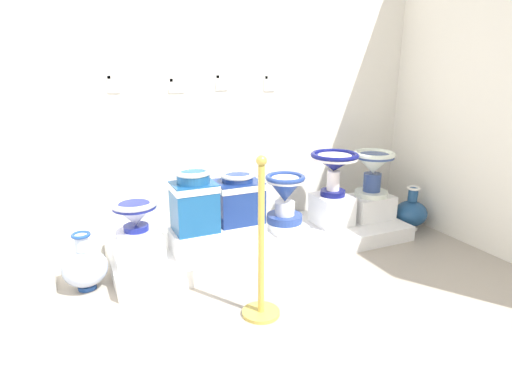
# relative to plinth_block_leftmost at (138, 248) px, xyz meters

# --- Properties ---
(ground_plane) EXTENTS (5.33, 5.61, 0.02)m
(ground_plane) POSITION_rel_plinth_block_leftmost_xyz_m (1.09, -1.52, -0.24)
(ground_plane) COLOR #A3998C
(wall_back) EXTENTS (3.53, 0.06, 2.83)m
(wall_back) POSITION_rel_plinth_block_leftmost_xyz_m (1.09, 0.52, 1.18)
(wall_back) COLOR white
(wall_back) RESTS_ON ground_plane
(wall_left) EXTENTS (0.06, 3.01, 2.83)m
(wall_left) POSITION_rel_plinth_block_leftmost_xyz_m (-0.61, -0.92, 1.18)
(wall_left) COLOR white
(wall_left) RESTS_ON ground_plane
(display_platform) EXTENTS (2.58, 0.80, 0.13)m
(display_platform) POSITION_rel_plinth_block_leftmost_xyz_m (1.09, 0.07, -0.17)
(display_platform) COLOR white
(display_platform) RESTS_ON ground_plane
(plinth_block_leftmost) EXTENTS (0.34, 0.35, 0.20)m
(plinth_block_leftmost) POSITION_rel_plinth_block_leftmost_xyz_m (0.00, 0.00, 0.00)
(plinth_block_leftmost) COLOR white
(plinth_block_leftmost) RESTS_ON display_platform
(antique_toilet_leftmost) EXTENTS (0.33, 0.33, 0.27)m
(antique_toilet_leftmost) POSITION_rel_plinth_block_leftmost_xyz_m (-0.00, -0.00, 0.26)
(antique_toilet_leftmost) COLOR silver
(antique_toilet_leftmost) RESTS_ON plinth_block_leftmost
(plinth_block_central_ornate) EXTENTS (0.37, 0.31, 0.17)m
(plinth_block_central_ornate) POSITION_rel_plinth_block_leftmost_xyz_m (0.44, -0.01, -0.01)
(plinth_block_central_ornate) COLOR white
(plinth_block_central_ornate) RESTS_ON display_platform
(antique_toilet_central_ornate) EXTENTS (0.33, 0.28, 0.48)m
(antique_toilet_central_ornate) POSITION_rel_plinth_block_leftmost_xyz_m (0.44, -0.01, 0.32)
(antique_toilet_central_ornate) COLOR #174D87
(antique_toilet_central_ornate) RESTS_ON plinth_block_central_ornate
(plinth_block_rightmost) EXTENTS (0.39, 0.33, 0.13)m
(plinth_block_rightmost) POSITION_rel_plinth_block_leftmost_xyz_m (0.86, 0.14, -0.03)
(plinth_block_rightmost) COLOR white
(plinth_block_rightmost) RESTS_ON display_platform
(antique_toilet_rightmost) EXTENTS (0.38, 0.32, 0.42)m
(antique_toilet_rightmost) POSITION_rel_plinth_block_leftmost_xyz_m (0.86, 0.14, 0.25)
(antique_toilet_rightmost) COLOR navy
(antique_toilet_rightmost) RESTS_ON plinth_block_rightmost
(plinth_block_squat_floral) EXTENTS (0.29, 0.37, 0.07)m
(plinth_block_squat_floral) POSITION_rel_plinth_block_leftmost_xyz_m (1.29, 0.12, -0.07)
(plinth_block_squat_floral) COLOR white
(plinth_block_squat_floral) RESTS_ON display_platform
(antique_toilet_squat_floral) EXTENTS (0.34, 0.34, 0.42)m
(antique_toilet_squat_floral) POSITION_rel_plinth_block_leftmost_xyz_m (1.29, 0.12, 0.23)
(antique_toilet_squat_floral) COLOR navy
(antique_toilet_squat_floral) RESTS_ON plinth_block_squat_floral
(plinth_block_broad_patterned) EXTENTS (0.31, 0.32, 0.27)m
(plinth_block_broad_patterned) POSITION_rel_plinth_block_leftmost_xyz_m (1.74, 0.06, 0.03)
(plinth_block_broad_patterned) COLOR white
(plinth_block_broad_patterned) RESTS_ON display_platform
(antique_toilet_broad_patterned) EXTENTS (0.42, 0.42, 0.39)m
(antique_toilet_broad_patterned) POSITION_rel_plinth_block_leftmost_xyz_m (1.74, 0.06, 0.46)
(antique_toilet_broad_patterned) COLOR navy
(antique_toilet_broad_patterned) RESTS_ON plinth_block_broad_patterned
(plinth_block_tall_cobalt) EXTENTS (0.39, 0.30, 0.22)m
(plinth_block_tall_cobalt) POSITION_rel_plinth_block_leftmost_xyz_m (2.15, 0.04, 0.01)
(plinth_block_tall_cobalt) COLOR white
(plinth_block_tall_cobalt) RESTS_ON display_platform
(antique_toilet_tall_cobalt) EXTENTS (0.38, 0.38, 0.42)m
(antique_toilet_tall_cobalt) POSITION_rel_plinth_block_leftmost_xyz_m (2.15, 0.04, 0.40)
(antique_toilet_tall_cobalt) COLOR white
(antique_toilet_tall_cobalt) RESTS_ON plinth_block_tall_cobalt
(info_placard_first) EXTENTS (0.10, 0.01, 0.14)m
(info_placard_first) POSITION_rel_plinth_block_leftmost_xyz_m (-0.01, 0.48, 1.16)
(info_placard_first) COLOR white
(info_placard_second) EXTENTS (0.13, 0.01, 0.12)m
(info_placard_second) POSITION_rel_plinth_block_leftmost_xyz_m (0.47, 0.48, 1.14)
(info_placard_second) COLOR white
(info_placard_third) EXTENTS (0.11, 0.01, 0.14)m
(info_placard_third) POSITION_rel_plinth_block_leftmost_xyz_m (0.86, 0.48, 1.16)
(info_placard_third) COLOR white
(info_placard_fourth) EXTENTS (0.10, 0.01, 0.14)m
(info_placard_fourth) POSITION_rel_plinth_block_leftmost_xyz_m (1.31, 0.48, 1.14)
(info_placard_fourth) COLOR white
(decorative_vase_spare) EXTENTS (0.31, 0.31, 0.42)m
(decorative_vase_spare) POSITION_rel_plinth_block_leftmost_xyz_m (-0.38, -0.02, -0.06)
(decorative_vase_spare) COLOR #1C4391
(decorative_vase_spare) RESTS_ON ground_plane
(decorative_vase_companion) EXTENTS (0.30, 0.30, 0.42)m
(decorative_vase_companion) POSITION_rel_plinth_block_leftmost_xyz_m (2.55, -0.08, -0.07)
(decorative_vase_companion) COLOR white
(decorative_vase_companion) RESTS_ON ground_plane
(stanchion_post_near_left) EXTENTS (0.24, 0.24, 1.04)m
(stanchion_post_near_left) POSITION_rel_plinth_block_leftmost_xyz_m (0.61, -0.83, 0.10)
(stanchion_post_near_left) COLOR gold
(stanchion_post_near_left) RESTS_ON ground_plane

